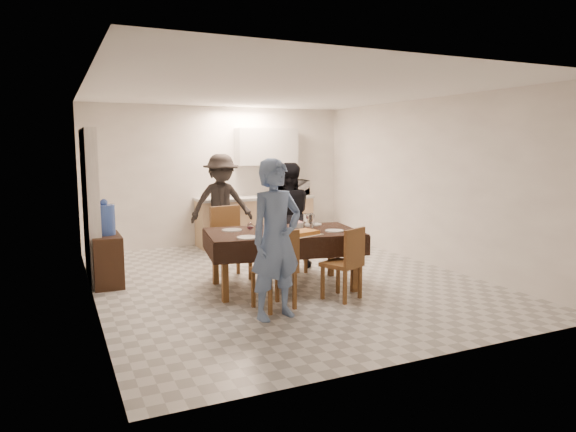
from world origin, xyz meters
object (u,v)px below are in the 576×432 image
water_pitcher (309,222)px  savoury_tart (303,233)px  wine_bottle (278,218)px  person_far (288,215)px  person_near (276,239)px  console (107,260)px  water_jug (105,220)px  microwave (294,187)px  person_kitchen (222,203)px  dining_table (283,234)px

water_pitcher → savoury_tart: (-0.25, -0.33, -0.08)m
wine_bottle → person_far: (0.60, 1.00, -0.12)m
person_far → person_near: bearing=74.4°
console → person_far: size_ratio=0.46×
water_jug → person_near: person_near is taller
console → water_jug: water_jug is taller
savoury_tart → water_jug: bearing=145.6°
wine_bottle → microwave: size_ratio=0.61×
savoury_tart → person_kitchen: (-0.12, 2.98, 0.07)m
wine_bottle → water_jug: bearing=152.3°
savoury_tart → microwave: bearing=66.4°
person_near → person_far: person_near is taller
wine_bottle → water_pitcher: wine_bottle is taller
person_near → person_far: bearing=50.6°
water_jug → person_kitchen: 2.55m
water_pitcher → wine_bottle: bearing=166.0°
console → water_jug: bearing=0.0°
console → wine_bottle: 2.39m
savoury_tart → console: bearing=145.6°
dining_table → console: dining_table is taller
dining_table → person_kitchen: bearing=99.4°
savoury_tart → dining_table: bearing=104.7°
dining_table → savoury_tart: savoury_tart is taller
console → wine_bottle: (2.05, -1.08, 0.58)m
dining_table → person_far: size_ratio=1.30×
water_pitcher → person_kitchen: 2.68m
wine_bottle → person_kitchen: bearing=89.3°
person_near → console: bearing=113.7°
person_kitchen → console: bearing=-144.6°
dining_table → water_jug: 2.39m
water_jug → dining_table: bearing=-28.2°
water_pitcher → person_far: bearing=79.7°
person_far → water_jug: bearing=10.4°
water_jug → microwave: 4.18m
savoury_tart → person_near: bearing=-134.1°
water_pitcher → person_near: 1.35m
savoury_tart → person_near: (-0.65, -0.67, 0.08)m
water_jug → person_kitchen: person_kitchen is taller
water_pitcher → person_near: bearing=-132.0°
console → person_near: size_ratio=0.43×
person_far → console: bearing=10.4°
water_jug → console: bearing=0.0°
water_jug → person_near: size_ratio=0.23×
dining_table → console: 2.41m
dining_table → person_near: person_near is taller
water_jug → person_far: (2.65, -0.08, -0.08)m
wine_bottle → person_near: bearing=-114.4°
person_near → person_far: (1.10, 2.10, -0.06)m
console → person_far: 2.69m
dining_table → person_near: bearing=-108.7°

